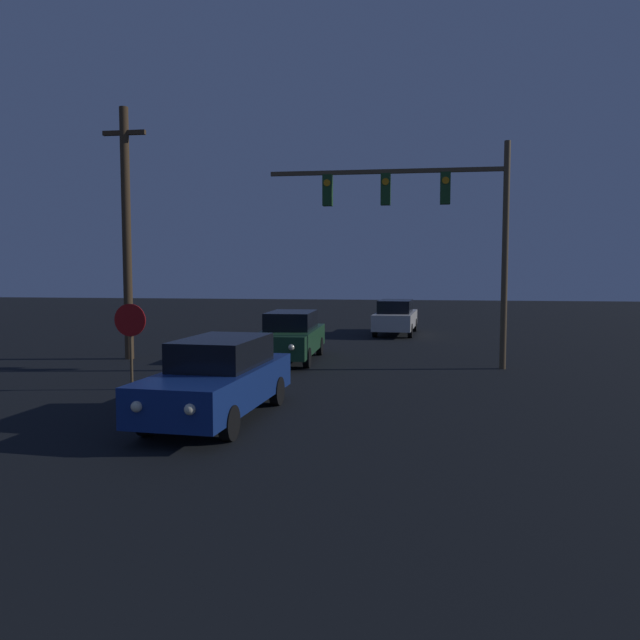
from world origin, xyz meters
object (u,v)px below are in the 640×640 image
object	(u,v)px
car_mid	(291,336)
car_far	(396,317)
utility_pole	(127,231)
stop_sign	(130,330)
car_near	(219,378)
traffic_signal_mast	(433,213)

from	to	relation	value
car_mid	car_far	size ratio (longest dim) A/B	0.99
utility_pole	stop_sign	bearing A→B (deg)	-64.09
car_near	car_far	bearing A→B (deg)	-96.21
car_far	car_mid	bearing A→B (deg)	-105.52
car_near	utility_pole	world-z (taller)	utility_pole
car_mid	utility_pole	world-z (taller)	utility_pole
car_near	car_far	distance (m)	16.70
traffic_signal_mast	utility_pole	world-z (taller)	utility_pole
car_near	traffic_signal_mast	size ratio (longest dim) A/B	0.69
car_near	car_far	world-z (taller)	same
traffic_signal_mast	stop_sign	size ratio (longest dim) A/B	3.36
car_mid	stop_sign	xyz separation A→B (m)	(-2.80, -5.32, 0.65)
car_mid	car_far	world-z (taller)	same
car_far	stop_sign	distance (m)	15.17
car_far	traffic_signal_mast	bearing A→B (deg)	-78.35
car_near	utility_pole	bearing A→B (deg)	-50.33
traffic_signal_mast	stop_sign	xyz separation A→B (m)	(-7.14, -4.55, -3.06)
car_far	utility_pole	xyz separation A→B (m)	(-8.24, -9.08, 3.30)
car_far	stop_sign	bearing A→B (deg)	-108.81
car_far	traffic_signal_mast	distance (m)	10.21
utility_pole	car_mid	bearing A→B (deg)	4.61
car_near	stop_sign	size ratio (longest dim) A/B	2.32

